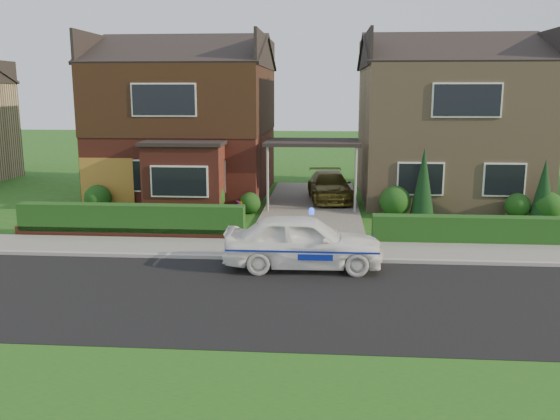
# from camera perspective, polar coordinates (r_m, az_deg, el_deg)

# --- Properties ---
(ground) EXTENTS (120.00, 120.00, 0.00)m
(ground) POSITION_cam_1_polar(r_m,az_deg,el_deg) (13.92, 1.93, -8.47)
(ground) COLOR #175215
(ground) RESTS_ON ground
(road) EXTENTS (60.00, 6.00, 0.02)m
(road) POSITION_cam_1_polar(r_m,az_deg,el_deg) (13.92, 1.93, -8.47)
(road) COLOR black
(road) RESTS_ON ground
(kerb) EXTENTS (60.00, 0.16, 0.12)m
(kerb) POSITION_cam_1_polar(r_m,az_deg,el_deg) (16.80, 2.40, -4.76)
(kerb) COLOR #9E9993
(kerb) RESTS_ON ground
(sidewalk) EXTENTS (60.00, 2.00, 0.10)m
(sidewalk) POSITION_cam_1_polar(r_m,az_deg,el_deg) (17.82, 2.53, -3.86)
(sidewalk) COLOR slate
(sidewalk) RESTS_ON ground
(grass_verge) EXTENTS (60.00, 4.00, 0.01)m
(grass_verge) POSITION_cam_1_polar(r_m,az_deg,el_deg) (9.37, 0.48, -18.83)
(grass_verge) COLOR #175215
(grass_verge) RESTS_ON ground
(driveway) EXTENTS (3.80, 12.00, 0.12)m
(driveway) POSITION_cam_1_polar(r_m,az_deg,el_deg) (24.54, 3.09, 0.37)
(driveway) COLOR #666059
(driveway) RESTS_ON ground
(house_left) EXTENTS (7.50, 9.53, 7.25)m
(house_left) POSITION_cam_1_polar(r_m,az_deg,el_deg) (27.74, -8.86, 9.32)
(house_left) COLOR maroon
(house_left) RESTS_ON ground
(house_right) EXTENTS (7.50, 8.06, 7.25)m
(house_right) POSITION_cam_1_polar(r_m,az_deg,el_deg) (27.60, 15.60, 8.73)
(house_right) COLOR #927659
(house_right) RESTS_ON ground
(carport_link) EXTENTS (3.80, 3.00, 2.77)m
(carport_link) POSITION_cam_1_polar(r_m,az_deg,el_deg) (24.14, 3.15, 6.41)
(carport_link) COLOR black
(carport_link) RESTS_ON ground
(garage_door) EXTENTS (2.20, 0.10, 2.10)m
(garage_door) POSITION_cam_1_polar(r_m,az_deg,el_deg) (24.94, -16.27, 2.42)
(garage_door) COLOR #985F21
(garage_door) RESTS_ON ground
(dwarf_wall) EXTENTS (7.70, 0.25, 0.36)m
(dwarf_wall) POSITION_cam_1_polar(r_m,az_deg,el_deg) (19.98, -14.23, -2.15)
(dwarf_wall) COLOR maroon
(dwarf_wall) RESTS_ON ground
(hedge_left) EXTENTS (7.50, 0.55, 0.90)m
(hedge_left) POSITION_cam_1_polar(r_m,az_deg,el_deg) (20.16, -14.07, -2.55)
(hedge_left) COLOR #1A3B13
(hedge_left) RESTS_ON ground
(hedge_right) EXTENTS (7.50, 0.55, 0.80)m
(hedge_right) POSITION_cam_1_polar(r_m,az_deg,el_deg) (19.74, 19.76, -3.17)
(hedge_right) COLOR #1A3B13
(hedge_right) RESTS_ON ground
(shrub_left_far) EXTENTS (1.08, 1.08, 1.08)m
(shrub_left_far) POSITION_cam_1_polar(r_m,az_deg,el_deg) (24.69, -17.13, 1.08)
(shrub_left_far) COLOR #1A3B13
(shrub_left_far) RESTS_ON ground
(shrub_left_mid) EXTENTS (1.32, 1.32, 1.32)m
(shrub_left_mid) POSITION_cam_1_polar(r_m,az_deg,el_deg) (23.20, -6.93, 1.18)
(shrub_left_mid) COLOR #1A3B13
(shrub_left_mid) RESTS_ON ground
(shrub_left_near) EXTENTS (0.84, 0.84, 0.84)m
(shrub_left_near) POSITION_cam_1_polar(r_m,az_deg,el_deg) (23.28, -2.91, 0.68)
(shrub_left_near) COLOR #1A3B13
(shrub_left_near) RESTS_ON ground
(shrub_right_near) EXTENTS (1.20, 1.20, 1.20)m
(shrub_right_near) POSITION_cam_1_polar(r_m,az_deg,el_deg) (23.01, 10.99, 0.82)
(shrub_right_near) COLOR #1A3B13
(shrub_right_near) RESTS_ON ground
(shrub_right_mid) EXTENTS (0.96, 0.96, 0.96)m
(shrub_right_mid) POSITION_cam_1_polar(r_m,az_deg,el_deg) (24.09, 21.88, 0.38)
(shrub_right_mid) COLOR #1A3B13
(shrub_right_mid) RESTS_ON ground
(shrub_right_far) EXTENTS (1.08, 1.08, 1.08)m
(shrub_right_far) POSITION_cam_1_polar(r_m,az_deg,el_deg) (24.13, 24.37, 0.34)
(shrub_right_far) COLOR #1A3B13
(shrub_right_far) RESTS_ON ground
(conifer_a) EXTENTS (0.90, 0.90, 2.60)m
(conifer_a) POSITION_cam_1_polar(r_m,az_deg,el_deg) (22.84, 13.61, 2.41)
(conifer_a) COLOR black
(conifer_a) RESTS_ON ground
(conifer_b) EXTENTS (0.90, 0.90, 2.20)m
(conifer_b) POSITION_cam_1_polar(r_m,az_deg,el_deg) (23.97, 24.03, 1.66)
(conifer_b) COLOR black
(conifer_b) RESTS_ON ground
(police_car) EXTENTS (3.95, 4.34, 1.63)m
(police_car) POSITION_cam_1_polar(r_m,az_deg,el_deg) (16.00, 2.26, -3.09)
(police_car) COLOR white
(police_car) RESTS_ON ground
(driveway_car) EXTENTS (2.13, 4.31, 1.21)m
(driveway_car) POSITION_cam_1_polar(r_m,az_deg,el_deg) (25.55, 4.80, 2.29)
(driveway_car) COLOR brown
(driveway_car) RESTS_ON driveway
(potted_plant_a) EXTENTS (0.45, 0.35, 0.75)m
(potted_plant_a) POSITION_cam_1_polar(r_m,az_deg,el_deg) (20.20, -9.89, -1.25)
(potted_plant_a) COLOR gray
(potted_plant_a) RESTS_ON ground
(potted_plant_b) EXTENTS (0.47, 0.45, 0.67)m
(potted_plant_b) POSITION_cam_1_polar(r_m,az_deg,el_deg) (20.60, -13.71, -1.28)
(potted_plant_b) COLOR gray
(potted_plant_b) RESTS_ON ground
(potted_plant_c) EXTENTS (0.45, 0.45, 0.76)m
(potted_plant_c) POSITION_cam_1_polar(r_m,az_deg,el_deg) (21.99, -3.87, -0.07)
(potted_plant_c) COLOR gray
(potted_plant_c) RESTS_ON ground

